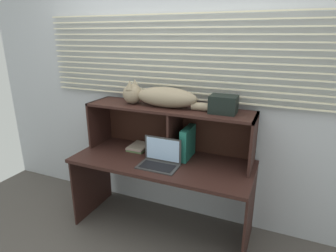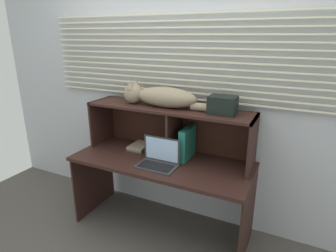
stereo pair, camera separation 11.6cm
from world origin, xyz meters
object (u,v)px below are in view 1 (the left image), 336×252
at_px(laptop, 160,159).
at_px(storage_box, 223,104).
at_px(cat, 160,96).
at_px(book_stack, 139,147).
at_px(binder_upright, 188,143).

height_order(laptop, storage_box, storage_box).
bearing_deg(cat, laptop, -65.58).
bearing_deg(book_stack, storage_box, -0.08).
bearing_deg(cat, storage_box, -0.00).
bearing_deg(laptop, storage_box, 27.55).
bearing_deg(laptop, cat, 114.42).
xyz_separation_m(cat, book_stack, (-0.22, 0.00, -0.51)).
xyz_separation_m(laptop, storage_box, (0.45, 0.24, 0.46)).
xyz_separation_m(cat, binder_upright, (0.27, -0.00, -0.39)).
height_order(cat, storage_box, cat).
distance_m(cat, storage_box, 0.56).
xyz_separation_m(laptop, binder_upright, (0.16, 0.24, 0.09)).
height_order(binder_upright, book_stack, binder_upright).
xyz_separation_m(laptop, book_stack, (-0.33, 0.24, -0.03)).
distance_m(laptop, binder_upright, 0.30).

